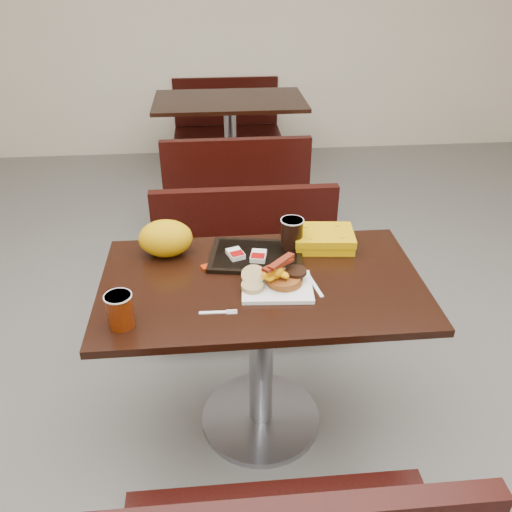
{
  "coord_description": "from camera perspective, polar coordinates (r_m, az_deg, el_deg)",
  "views": [
    {
      "loc": [
        -0.17,
        -1.63,
        1.84
      ],
      "look_at": [
        -0.02,
        0.06,
        0.82
      ],
      "focal_mm": 36.92,
      "sensor_mm": 36.0,
      "label": 1
    }
  ],
  "objects": [
    {
      "name": "tray",
      "position": [
        2.1,
        0.04,
        -0.01
      ],
      "size": [
        0.4,
        0.32,
        0.02
      ],
      "primitive_type": "cube",
      "rotation": [
        0.0,
        0.0,
        -0.17
      ],
      "color": "black",
      "rests_on": "table_near"
    },
    {
      "name": "hashbrown_sleeve_right",
      "position": [
        2.06,
        0.26,
        -0.0
      ],
      "size": [
        0.07,
        0.09,
        0.02
      ],
      "primitive_type": "cube",
      "rotation": [
        0.0,
        0.0,
        -0.22
      ],
      "color": "silver",
      "rests_on": "tray"
    },
    {
      "name": "floor",
      "position": [
        2.46,
        0.51,
        -17.29
      ],
      "size": [
        6.0,
        7.0,
        0.01
      ],
      "primitive_type": "cube",
      "color": "slate",
      "rests_on": "ground"
    },
    {
      "name": "clamshell",
      "position": [
        2.19,
        7.33,
        1.86
      ],
      "size": [
        0.26,
        0.21,
        0.07
      ],
      "primitive_type": "cube",
      "rotation": [
        0.0,
        0.0,
        -0.1
      ],
      "color": "#D29A03",
      "rests_on": "table_near"
    },
    {
      "name": "hashbrown_sleeve_left",
      "position": [
        2.07,
        -2.24,
        0.23
      ],
      "size": [
        0.08,
        0.09,
        0.02
      ],
      "primitive_type": "cube",
      "rotation": [
        0.0,
        0.0,
        0.33
      ],
      "color": "silver",
      "rests_on": "tray"
    },
    {
      "name": "muffin_top",
      "position": [
        1.92,
        -0.28,
        -2.15
      ],
      "size": [
        0.1,
        0.1,
        0.05
      ],
      "primitive_type": "cylinder",
      "rotation": [
        0.38,
        0.0,
        -0.14
      ],
      "color": "tan",
      "rests_on": "platter"
    },
    {
      "name": "pancake_stack",
      "position": [
        1.92,
        3.1,
        -2.52
      ],
      "size": [
        0.16,
        0.16,
        0.03
      ],
      "primitive_type": "cylinder",
      "rotation": [
        0.0,
        0.0,
        0.25
      ],
      "color": "brown",
      "rests_on": "platter"
    },
    {
      "name": "muffin_bottom",
      "position": [
        1.89,
        -0.39,
        -3.3
      ],
      "size": [
        0.09,
        0.09,
        0.02
      ],
      "primitive_type": "cylinder",
      "rotation": [
        0.0,
        0.0,
        -0.17
      ],
      "color": "tan",
      "rests_on": "platter"
    },
    {
      "name": "sausage_patty",
      "position": [
        1.93,
        4.35,
        -1.69
      ],
      "size": [
        0.09,
        0.09,
        0.01
      ],
      "primitive_type": "cylinder",
      "rotation": [
        0.0,
        0.0,
        0.11
      ],
      "color": "black",
      "rests_on": "pancake_stack"
    },
    {
      "name": "bench_far_s",
      "position": [
        3.83,
        -2.26,
        8.33
      ],
      "size": [
        1.0,
        0.46,
        0.72
      ],
      "primitive_type": null,
      "color": "black",
      "rests_on": "floor"
    },
    {
      "name": "bacon_strips",
      "position": [
        1.88,
        2.43,
        -0.86
      ],
      "size": [
        0.16,
        0.16,
        0.01
      ],
      "primitive_type": null,
      "rotation": [
        0.0,
        0.0,
        0.76
      ],
      "color": "#4E0D05",
      "rests_on": "scrambled_eggs"
    },
    {
      "name": "fork",
      "position": [
        1.81,
        -4.71,
        -6.12
      ],
      "size": [
        0.13,
        0.03,
        0.0
      ],
      "primitive_type": null,
      "rotation": [
        0.0,
        0.0,
        -0.03
      ],
      "color": "white",
      "rests_on": "table_near"
    },
    {
      "name": "platter",
      "position": [
        1.92,
        2.29,
        -3.37
      ],
      "size": [
        0.27,
        0.22,
        0.02
      ],
      "primitive_type": "cube",
      "rotation": [
        0.0,
        0.0,
        -0.07
      ],
      "color": "white",
      "rests_on": "table_near"
    },
    {
      "name": "coffee_cup_near",
      "position": [
        1.77,
        -14.52,
        -5.75
      ],
      "size": [
        0.11,
        0.11,
        0.12
      ],
      "primitive_type": "cylinder",
      "rotation": [
        0.0,
        0.0,
        0.42
      ],
      "color": "#8B2D05",
      "rests_on": "table_near"
    },
    {
      "name": "condiment_syrup",
      "position": [
        2.04,
        -5.32,
        -1.19
      ],
      "size": [
        0.05,
        0.05,
        0.01
      ],
      "primitive_type": "cube",
      "rotation": [
        0.0,
        0.0,
        0.45
      ],
      "color": "#A52707",
      "rests_on": "table_near"
    },
    {
      "name": "scrambled_eggs",
      "position": [
        1.89,
        2.22,
        -1.84
      ],
      "size": [
        0.09,
        0.08,
        0.05
      ],
      "primitive_type": "ellipsoid",
      "rotation": [
        0.0,
        0.0,
        0.04
      ],
      "color": "#E9A104",
      "rests_on": "pancake_stack"
    },
    {
      "name": "table_far",
      "position": [
        4.48,
        -2.77,
        11.96
      ],
      "size": [
        1.2,
        0.7,
        0.75
      ],
      "primitive_type": null,
      "color": "black",
      "rests_on": "floor"
    },
    {
      "name": "condiment_ketchup",
      "position": [
        2.05,
        1.79,
        -0.88
      ],
      "size": [
        0.04,
        0.03,
        0.01
      ],
      "primitive_type": "cube",
      "rotation": [
        0.0,
        0.0,
        0.14
      ],
      "color": "#8C0504",
      "rests_on": "table_near"
    },
    {
      "name": "knife",
      "position": [
        1.95,
        6.31,
        -3.07
      ],
      "size": [
        0.04,
        0.16,
        0.0
      ],
      "primitive_type": "cube",
      "rotation": [
        0.0,
        0.0,
        -1.4
      ],
      "color": "white",
      "rests_on": "table_near"
    },
    {
      "name": "bench_far_n",
      "position": [
        5.15,
        -3.16,
        14.35
      ],
      "size": [
        1.0,
        0.46,
        0.72
      ],
      "primitive_type": null,
      "color": "black",
      "rests_on": "floor"
    },
    {
      "name": "bench_near_n",
      "position": [
        2.76,
        -0.87,
        -1.32
      ],
      "size": [
        1.0,
        0.46,
        0.72
      ],
      "primitive_type": null,
      "color": "black",
      "rests_on": "floor"
    },
    {
      "name": "paper_bag",
      "position": [
        2.12,
        -9.76,
        1.91
      ],
      "size": [
        0.25,
        0.21,
        0.15
      ],
      "primitive_type": "ellipsoid",
      "rotation": [
        0.0,
        0.0,
        0.3
      ],
      "color": "orange",
      "rests_on": "table_near"
    },
    {
      "name": "table_near",
      "position": [
        2.2,
        0.56,
        -10.79
      ],
      "size": [
        1.2,
        0.7,
        0.75
      ],
      "primitive_type": null,
      "color": "black",
      "rests_on": "floor"
    },
    {
      "name": "coffee_cup_far",
      "position": [
        2.12,
        3.9,
        2.48
      ],
      "size": [
        0.11,
        0.11,
        0.12
      ],
      "primitive_type": "cylinder",
      "rotation": [
        0.0,
        0.0,
        0.28
      ],
      "color": "black",
      "rests_on": "tray"
    }
  ]
}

